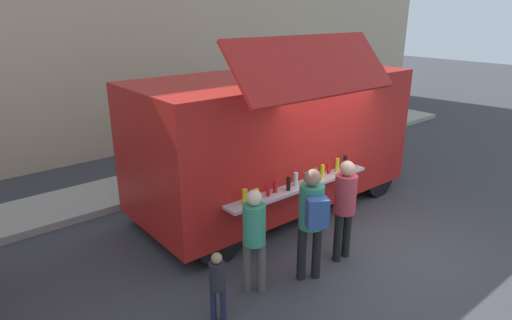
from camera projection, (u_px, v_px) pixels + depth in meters
name	position (u px, v px, depth m)	size (l,w,h in m)	color
ground_plane	(376.00, 246.00, 7.59)	(60.00, 60.00, 0.00)	#38383D
curb_strip	(38.00, 213.00, 8.65)	(28.00, 1.60, 0.15)	#9E998E
building_behind	(13.00, 11.00, 10.81)	(32.00, 2.40, 7.83)	#C3AE8C
food_truck_main	(275.00, 137.00, 8.69)	(5.71, 3.22, 3.56)	#B41D18
trash_bin	(309.00, 132.00, 12.83)	(0.60, 0.60, 0.99)	#2B6434
customer_front_ordering	(345.00, 202.00, 6.90)	(0.36, 0.35, 1.72)	black
customer_mid_with_backpack	(312.00, 215.00, 6.31)	(0.50, 0.58, 1.79)	black
customer_rear_waiting	(254.00, 232.00, 6.09)	(0.33, 0.33, 1.61)	#4F4B43
child_near_queue	(217.00, 281.00, 5.57)	(0.21, 0.21, 1.04)	#1D2238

